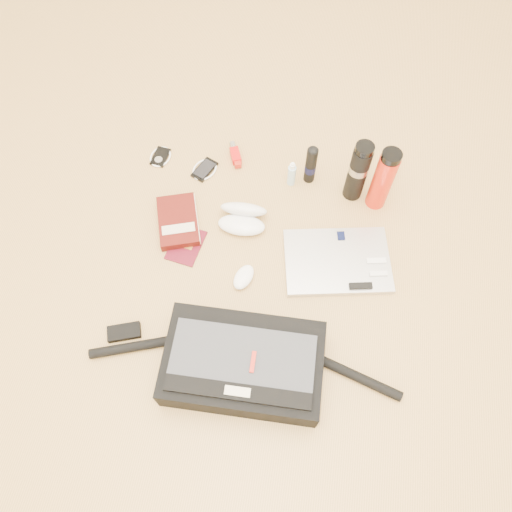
# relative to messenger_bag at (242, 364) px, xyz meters

# --- Properties ---
(ground) EXTENTS (4.00, 4.00, 0.00)m
(ground) POSITION_rel_messenger_bag_xyz_m (0.00, 0.29, -0.06)
(ground) COLOR #AF8649
(ground) RESTS_ON ground
(messenger_bag) EXTENTS (0.95, 0.30, 0.13)m
(messenger_bag) POSITION_rel_messenger_bag_xyz_m (0.00, 0.00, 0.00)
(messenger_bag) COLOR black
(messenger_bag) RESTS_ON ground
(laptop) EXTENTS (0.39, 0.31, 0.03)m
(laptop) POSITION_rel_messenger_bag_xyz_m (0.25, 0.41, -0.05)
(laptop) COLOR #B7B7B9
(laptop) RESTS_ON ground
(book) EXTENTS (0.19, 0.24, 0.04)m
(book) POSITION_rel_messenger_bag_xyz_m (-0.31, 0.47, -0.04)
(book) COLOR #420C08
(book) RESTS_ON ground
(passport) EXTENTS (0.12, 0.16, 0.01)m
(passport) POSITION_rel_messenger_bag_xyz_m (-0.27, 0.39, -0.06)
(passport) COLOR #4B0A16
(passport) RESTS_ON ground
(mouse) EXTENTS (0.08, 0.11, 0.03)m
(mouse) POSITION_rel_messenger_bag_xyz_m (-0.05, 0.30, -0.04)
(mouse) COLOR white
(mouse) RESTS_ON ground
(sunglasses_case) EXTENTS (0.17, 0.14, 0.09)m
(sunglasses_case) POSITION_rel_messenger_bag_xyz_m (-0.09, 0.51, -0.03)
(sunglasses_case) COLOR white
(sunglasses_case) RESTS_ON ground
(ipod) EXTENTS (0.08, 0.09, 0.01)m
(ipod) POSITION_rel_messenger_bag_xyz_m (-0.45, 0.74, -0.05)
(ipod) COLOR black
(ipod) RESTS_ON ground
(phone) EXTENTS (0.11, 0.12, 0.01)m
(phone) POSITION_rel_messenger_bag_xyz_m (-0.28, 0.71, -0.05)
(phone) COLOR black
(phone) RESTS_ON ground
(inhaler) EXTENTS (0.07, 0.12, 0.03)m
(inhaler) POSITION_rel_messenger_bag_xyz_m (-0.17, 0.79, -0.04)
(inhaler) COLOR #BA0F0E
(inhaler) RESTS_ON ground
(spray_bottle) EXTENTS (0.03, 0.03, 0.11)m
(spray_bottle) POSITION_rel_messenger_bag_xyz_m (0.05, 0.71, -0.01)
(spray_bottle) COLOR #A0C8D9
(spray_bottle) RESTS_ON ground
(aerosol_can) EXTENTS (0.05, 0.05, 0.17)m
(aerosol_can) POSITION_rel_messenger_bag_xyz_m (0.11, 0.74, 0.03)
(aerosol_can) COLOR black
(aerosol_can) RESTS_ON ground
(thermos_black) EXTENTS (0.09, 0.09, 0.26)m
(thermos_black) POSITION_rel_messenger_bag_xyz_m (0.27, 0.70, 0.07)
(thermos_black) COLOR black
(thermos_black) RESTS_ON ground
(thermos_red) EXTENTS (0.08, 0.08, 0.27)m
(thermos_red) POSITION_rel_messenger_bag_xyz_m (0.36, 0.68, 0.07)
(thermos_red) COLOR red
(thermos_red) RESTS_ON ground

